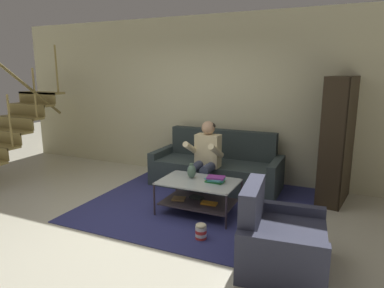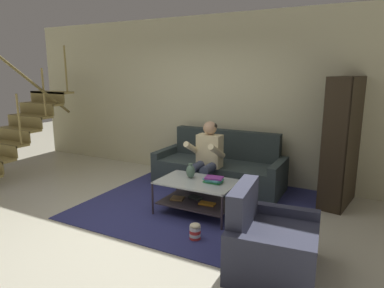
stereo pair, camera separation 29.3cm
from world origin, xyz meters
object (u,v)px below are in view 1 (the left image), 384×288
couch (217,168)px  popcorn_tub (201,231)px  vase (192,171)px  person_seated_center (205,156)px  book_stack (215,179)px  coffee_table (198,192)px  bookshelf (341,152)px  armchair (279,241)px

couch → popcorn_tub: size_ratio=10.75×
vase → person_seated_center: bearing=93.3°
vase → book_stack: (0.37, -0.03, -0.06)m
couch → vase: size_ratio=10.25×
couch → coffee_table: 1.20m
person_seated_center → coffee_table: bearing=-75.3°
person_seated_center → vase: size_ratio=5.59×
couch → bookshelf: bearing=7.1°
person_seated_center → coffee_table: person_seated_center is taller
vase → book_stack: 0.38m
vase → book_stack: vase is taller
coffee_table → vase: bearing=148.4°
coffee_table → book_stack: (0.23, 0.06, 0.20)m
vase → popcorn_tub: size_ratio=1.05×
person_seated_center → armchair: size_ratio=1.15×
person_seated_center → vase: person_seated_center is taller
couch → popcorn_tub: (0.51, -1.87, -0.21)m
coffee_table → book_stack: 0.31m
person_seated_center → armchair: person_seated_center is taller
person_seated_center → popcorn_tub: bearing=-69.5°
book_stack → popcorn_tub: size_ratio=1.34×
couch → bookshelf: (1.91, 0.24, 0.42)m
couch → vase: bearing=-88.2°
bookshelf → coffee_table: bearing=-140.6°
armchair → bookshelf: bearing=78.4°
coffee_table → popcorn_tub: (0.33, -0.68, -0.21)m
armchair → popcorn_tub: 0.96m
couch → book_stack: couch is taller
book_stack → popcorn_tub: bearing=-81.9°
couch → vase: (0.03, -1.10, 0.26)m
book_stack → couch: bearing=109.6°
armchair → popcorn_tub: bearing=168.6°
coffee_table → vase: (-0.14, 0.09, 0.26)m
coffee_table → armchair: armchair is taller
armchair → popcorn_tub: size_ratio=5.11×
person_seated_center → armchair: (1.44, -1.54, -0.37)m
person_seated_center → book_stack: size_ratio=4.37×
bookshelf → armchair: 2.39m
vase → book_stack: size_ratio=0.78×
person_seated_center → bookshelf: 2.05m
coffee_table → book_stack: book_stack is taller
couch → armchair: (1.44, -2.06, -0.03)m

